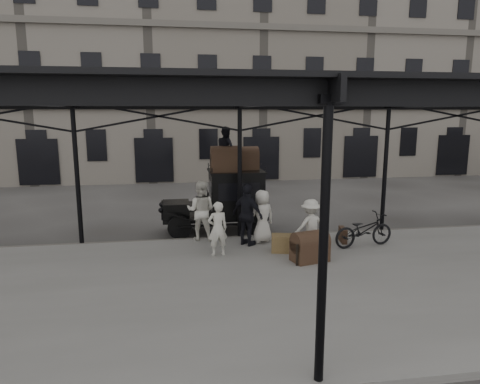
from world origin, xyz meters
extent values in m
plane|color=#383533|center=(0.00, 0.00, 0.00)|extent=(120.00, 120.00, 0.00)
cube|color=slate|center=(0.00, -2.00, 0.07)|extent=(28.00, 8.00, 0.15)
cylinder|color=black|center=(0.00, 2.00, 2.15)|extent=(0.14, 0.14, 4.30)
cylinder|color=black|center=(0.00, -5.80, 2.15)|extent=(0.14, 0.14, 4.30)
cube|color=black|center=(0.00, 2.00, 4.48)|extent=(22.00, 0.10, 0.45)
cube|color=black|center=(0.00, -5.80, 4.48)|extent=(22.00, 0.10, 0.45)
cube|color=black|center=(0.00, -1.70, 4.65)|extent=(22.50, 9.00, 0.08)
cube|color=silver|center=(0.00, -1.70, 4.72)|extent=(18.00, 7.00, 0.04)
cube|color=slate|center=(0.00, 18.00, 7.00)|extent=(64.00, 8.00, 14.00)
cylinder|color=black|center=(-1.95, 2.42, 0.40)|extent=(0.80, 0.10, 0.80)
cylinder|color=black|center=(-1.95, 3.86, 0.40)|extent=(0.80, 0.10, 0.80)
cylinder|color=black|center=(0.65, 2.42, 0.40)|extent=(0.80, 0.10, 0.80)
cylinder|color=black|center=(0.65, 3.86, 0.40)|extent=(0.80, 0.10, 0.80)
cube|color=black|center=(-0.70, 3.14, 0.55)|extent=(3.60, 1.25, 0.12)
cube|color=black|center=(-2.05, 3.14, 0.85)|extent=(0.90, 1.00, 0.55)
cube|color=black|center=(-2.52, 3.14, 0.85)|extent=(0.06, 0.70, 0.55)
cube|color=black|center=(-1.25, 3.14, 0.95)|extent=(0.70, 1.30, 0.10)
cube|color=black|center=(0.05, 3.14, 1.35)|extent=(1.80, 1.45, 1.55)
cube|color=black|center=(0.05, 2.41, 1.55)|extent=(1.40, 0.02, 0.60)
cube|color=black|center=(0.05, 3.14, 2.15)|extent=(1.90, 1.55, 0.06)
imported|color=silver|center=(-0.92, 0.19, 0.93)|extent=(0.62, 0.46, 1.56)
imported|color=silver|center=(-1.28, 1.80, 1.10)|extent=(1.10, 0.96, 1.90)
imported|color=silver|center=(0.59, 1.25, 0.98)|extent=(0.93, 0.74, 1.66)
imported|color=black|center=(0.08, 0.99, 1.10)|extent=(1.08, 1.14, 1.89)
imported|color=beige|center=(1.76, 0.02, 0.94)|extent=(1.12, 0.78, 1.58)
imported|color=black|center=(3.54, 0.31, 0.66)|extent=(2.04, 1.00, 1.03)
imported|color=black|center=(-0.30, 3.04, 2.94)|extent=(0.78, 0.89, 1.52)
cube|color=olive|center=(0.97, 0.22, 0.40)|extent=(0.69, 0.58, 0.50)
cube|color=#442B1F|center=(3.11, 0.85, 0.38)|extent=(0.24, 0.62, 0.45)
cube|color=#442B1F|center=(1.46, -0.47, 0.35)|extent=(0.61, 0.23, 0.40)
camera|label=1|loc=(-2.10, -11.44, 4.18)|focal=32.00mm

